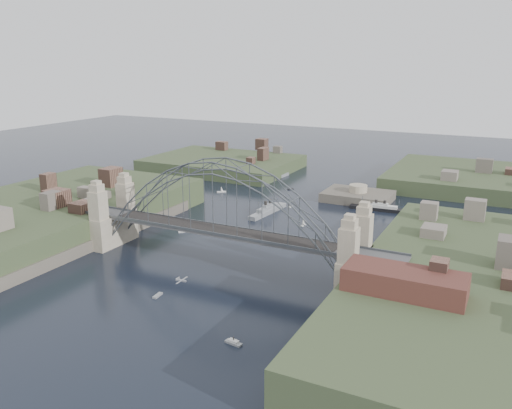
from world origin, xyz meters
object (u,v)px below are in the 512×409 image
Objects in this scene: naval_cruiser_near at (268,211)px; naval_cruiser_far at (277,177)px; wharf_shed at (404,282)px; bridge at (220,214)px; fort_island at (357,202)px; ocean_liner at (380,208)px.

naval_cruiser_far is at bearing 111.29° from naval_cruiser_near.
wharf_shed reaches higher than naval_cruiser_near.
bridge is at bearing -78.88° from naval_cruiser_near.
bridge reaches higher than naval_cruiser_far.
wharf_shed is at bearing -17.65° from bridge.
bridge reaches higher than fort_island.
bridge is 65.99m from ocean_liner.
naval_cruiser_near is (-52.41, 56.77, -9.12)m from wharf_shed.
fort_island is 1.15× the size of ocean_liner.
ocean_liner is (9.76, -8.79, 1.06)m from fort_island.
fort_island is 34.05m from naval_cruiser_near.
ocean_liner is at bearing 70.43° from bridge.
bridge is 46.23m from wharf_shed.
wharf_shed is at bearing -73.53° from ocean_liner.
fort_island reaches higher than ocean_liner.
bridge is 72.14m from fort_island.
ocean_liner is at bearing -42.00° from fort_island.
wharf_shed is at bearing -47.29° from naval_cruiser_near.
fort_island is at bearing 110.85° from wharf_shed.
naval_cruiser_far is at bearing 150.38° from ocean_liner.
ocean_liner is (21.76, 61.21, -11.60)m from bridge.
wharf_shed is (32.00, -84.00, 10.34)m from fort_island.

